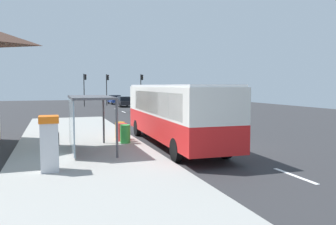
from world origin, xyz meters
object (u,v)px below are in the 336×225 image
at_px(bus_shelter, 84,109).
at_px(bus, 174,111).
at_px(sedan_near, 115,99).
at_px(recycling_bin_orange, 120,131).
at_px(sedan_far, 124,101).
at_px(recycling_bin_green, 125,134).
at_px(ticket_machine, 49,143).
at_px(traffic_light_median, 107,85).
at_px(traffic_light_near_side, 141,85).
at_px(traffic_light_far_side, 85,85).
at_px(white_van, 144,101).
at_px(recycling_bin_red, 123,132).

bearing_deg(bus_shelter, bus, 12.20).
height_order(sedan_near, recycling_bin_orange, sedan_near).
height_order(sedan_far, recycling_bin_green, sedan_far).
distance_m(ticket_machine, traffic_light_median, 41.48).
bearing_deg(sedan_far, traffic_light_median, 117.93).
distance_m(traffic_light_near_side, traffic_light_far_side, 8.64).
bearing_deg(recycling_bin_green, sedan_far, 78.60).
relative_size(traffic_light_near_side, traffic_light_median, 1.00).
relative_size(sedan_far, traffic_light_far_side, 0.90).
bearing_deg(white_van, sedan_near, 89.71).
xyz_separation_m(ticket_machine, bus_shelter, (1.45, 3.27, 0.93)).
bearing_deg(bus, recycling_bin_red, 154.24).
xyz_separation_m(sedan_far, recycling_bin_green, (-6.50, -32.23, -0.14)).
height_order(white_van, recycling_bin_red, white_van).
height_order(sedan_near, sedan_far, same).
relative_size(sedan_far, traffic_light_near_side, 0.90).
xyz_separation_m(ticket_machine, traffic_light_near_side, (13.37, 38.99, 2.10)).
bearing_deg(bus_shelter, traffic_light_median, 79.66).
height_order(sedan_near, bus_shelter, bus_shelter).
distance_m(sedan_near, sedan_far, 7.62).
relative_size(sedan_far, bus_shelter, 1.10).
bearing_deg(recycling_bin_orange, traffic_light_near_side, 73.53).
distance_m(sedan_near, recycling_bin_orange, 38.99).
distance_m(bus, ticket_machine, 7.53).
bearing_deg(recycling_bin_green, bus_shelter, -145.56).
relative_size(white_van, traffic_light_median, 1.08).
distance_m(sedan_near, ticket_machine, 45.77).
xyz_separation_m(recycling_bin_orange, bus_shelter, (-2.21, -2.92, 1.44)).
xyz_separation_m(recycling_bin_orange, traffic_light_far_side, (1.10, 33.61, 2.62)).
bearing_deg(recycling_bin_green, bus, -11.38).
height_order(recycling_bin_orange, traffic_light_far_side, traffic_light_far_side).
height_order(sedan_near, traffic_light_median, traffic_light_median).
distance_m(sedan_near, traffic_light_near_side, 6.94).
bearing_deg(recycling_bin_red, ticket_machine, -123.77).
distance_m(white_van, traffic_light_median, 15.74).
height_order(recycling_bin_orange, bus_shelter, bus_shelter).
xyz_separation_m(sedan_far, traffic_light_far_side, (-5.40, 2.78, 2.48)).
xyz_separation_m(bus, recycling_bin_green, (-2.49, 0.50, -1.19)).
distance_m(sedan_far, traffic_light_far_side, 6.56).
distance_m(bus, sedan_far, 32.99).
height_order(traffic_light_far_side, bus_shelter, traffic_light_far_side).
relative_size(recycling_bin_green, traffic_light_far_side, 0.19).
height_order(recycling_bin_red, recycling_bin_orange, same).
xyz_separation_m(white_van, recycling_bin_red, (-6.40, -19.59, -0.69)).
xyz_separation_m(sedan_far, recycling_bin_red, (-6.50, -31.53, -0.14)).
height_order(white_van, traffic_light_near_side, traffic_light_near_side).
height_order(traffic_light_near_side, traffic_light_far_side, same).
xyz_separation_m(sedan_far, bus_shelter, (-8.71, -33.75, 1.31)).
height_order(recycling_bin_green, traffic_light_far_side, traffic_light_far_side).
bearing_deg(recycling_bin_green, white_van, 72.49).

